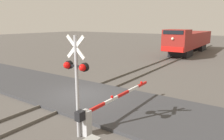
% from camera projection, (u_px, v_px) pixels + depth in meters
% --- Properties ---
extents(ground_plane, '(160.00, 160.00, 0.00)m').
position_uv_depth(ground_plane, '(82.00, 97.00, 13.93)').
color(ground_plane, '#514C47').
extents(rail_track_left, '(0.08, 80.00, 0.15)m').
position_uv_depth(rail_track_left, '(74.00, 93.00, 14.31)').
color(rail_track_left, '#59544C').
rests_on(rail_track_left, ground_plane).
extents(rail_track_right, '(0.08, 80.00, 0.15)m').
position_uv_depth(rail_track_right, '(90.00, 98.00, 13.52)').
color(rail_track_right, '#59544C').
rests_on(rail_track_right, ground_plane).
extents(road_surface, '(36.00, 5.45, 0.17)m').
position_uv_depth(road_surface, '(82.00, 95.00, 13.91)').
color(road_surface, '#38383A').
rests_on(road_surface, ground_plane).
extents(locomotive, '(3.07, 16.58, 3.85)m').
position_uv_depth(locomotive, '(189.00, 41.00, 33.49)').
color(locomotive, black).
rests_on(locomotive, ground_plane).
extents(crossing_signal, '(1.18, 0.33, 4.27)m').
position_uv_depth(crossing_signal, '(76.00, 75.00, 8.45)').
color(crossing_signal, '#ADADB2').
rests_on(crossing_signal, ground_plane).
extents(crossing_gate, '(0.36, 6.28, 1.23)m').
position_uv_depth(crossing_gate, '(99.00, 111.00, 9.70)').
color(crossing_gate, silver).
rests_on(crossing_gate, ground_plane).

